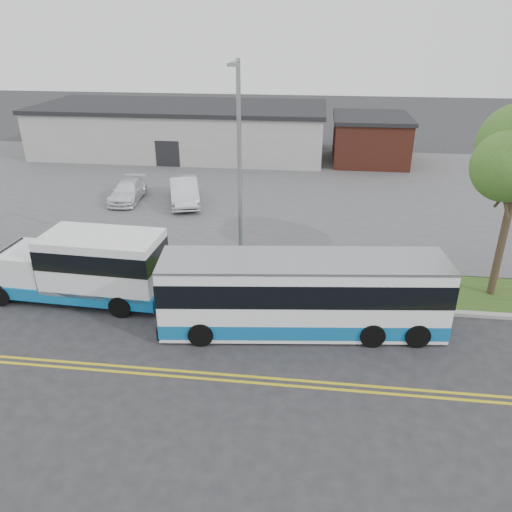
# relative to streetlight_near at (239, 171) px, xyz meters

# --- Properties ---
(ground) EXTENTS (140.00, 140.00, 0.00)m
(ground) POSITION_rel_streetlight_near_xyz_m (-3.00, -2.73, -5.23)
(ground) COLOR #28282B
(ground) RESTS_ON ground
(lane_line_north) EXTENTS (70.00, 0.12, 0.01)m
(lane_line_north) POSITION_rel_streetlight_near_xyz_m (-3.00, -6.58, -5.23)
(lane_line_north) COLOR gold
(lane_line_north) RESTS_ON ground
(lane_line_south) EXTENTS (70.00, 0.12, 0.01)m
(lane_line_south) POSITION_rel_streetlight_near_xyz_m (-3.00, -6.88, -5.23)
(lane_line_south) COLOR gold
(lane_line_south) RESTS_ON ground
(curb) EXTENTS (80.00, 0.30, 0.15)m
(curb) POSITION_rel_streetlight_near_xyz_m (-3.00, -1.63, -5.16)
(curb) COLOR #9E9B93
(curb) RESTS_ON ground
(verge) EXTENTS (80.00, 3.30, 0.10)m
(verge) POSITION_rel_streetlight_near_xyz_m (-3.00, 0.17, -5.18)
(verge) COLOR #244918
(verge) RESTS_ON ground
(parking_lot) EXTENTS (80.00, 25.00, 0.10)m
(parking_lot) POSITION_rel_streetlight_near_xyz_m (-3.00, 14.27, -5.18)
(parking_lot) COLOR #4C4C4F
(parking_lot) RESTS_ON ground
(commercial_building) EXTENTS (25.40, 10.40, 4.35)m
(commercial_building) POSITION_rel_streetlight_near_xyz_m (-9.00, 24.27, -3.05)
(commercial_building) COLOR #9E9E99
(commercial_building) RESTS_ON ground
(brick_wing) EXTENTS (6.30, 7.30, 3.90)m
(brick_wing) POSITION_rel_streetlight_near_xyz_m (7.50, 23.27, -3.27)
(brick_wing) COLOR brown
(brick_wing) RESTS_ON ground
(streetlight_near) EXTENTS (0.35, 1.53, 9.50)m
(streetlight_near) POSITION_rel_streetlight_near_xyz_m (0.00, 0.00, 0.00)
(streetlight_near) COLOR gray
(streetlight_near) RESTS_ON verge
(shuttle_bus) EXTENTS (7.92, 2.94, 2.99)m
(shuttle_bus) POSITION_rel_streetlight_near_xyz_m (-6.18, -2.16, -3.64)
(shuttle_bus) COLOR #0F63A2
(shuttle_bus) RESTS_ON ground
(transit_bus) EXTENTS (10.91, 3.64, 2.97)m
(transit_bus) POSITION_rel_streetlight_near_xyz_m (2.88, -3.40, -3.73)
(transit_bus) COLOR white
(transit_bus) RESTS_ON ground
(parked_car_a) EXTENTS (3.13, 5.28, 1.64)m
(parked_car_a) POSITION_rel_streetlight_near_xyz_m (-5.30, 10.38, -4.31)
(parked_car_a) COLOR silver
(parked_car_a) RESTS_ON parking_lot
(parked_car_b) EXTENTS (2.09, 4.50, 1.27)m
(parked_car_b) POSITION_rel_streetlight_near_xyz_m (-9.17, 10.48, -4.50)
(parked_car_b) COLOR white
(parked_car_b) RESTS_ON parking_lot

